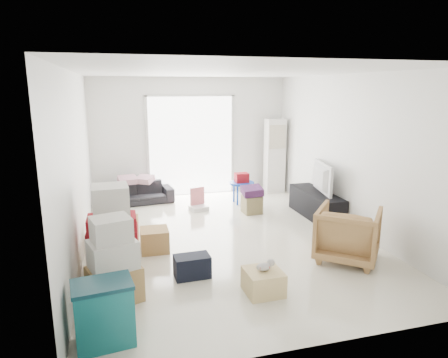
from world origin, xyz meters
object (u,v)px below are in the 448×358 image
ac_tower (275,156)px  kids_table (242,182)px  tv_console (316,204)px  armchair (348,231)px  storage_bins (104,313)px  sofa (137,190)px  television (317,189)px  wood_crate (263,282)px  ottoman (252,204)px

ac_tower → kids_table: (-1.06, -0.73, -0.40)m
tv_console → armchair: 1.99m
armchair → storage_bins: bearing=58.9°
ac_tower → sofa: ac_tower is taller
ac_tower → storage_bins: 6.38m
sofa → kids_table: (2.19, -0.58, 0.18)m
television → armchair: size_ratio=1.14×
ac_tower → armchair: (-0.47, -3.94, -0.44)m
television → sofa: bearing=71.1°
armchair → wood_crate: size_ratio=1.97×
armchair → ac_tower: bearing=-56.2°
wood_crate → television: bearing=50.8°
television → sofa: size_ratio=0.65×
sofa → storage_bins: (-0.60, -4.91, 0.03)m
sofa → ottoman: size_ratio=4.32×
television → wood_crate: 3.26m
ac_tower → ottoman: 1.93m
tv_console → kids_table: bearing=130.4°
sofa → armchair: size_ratio=1.75×
television → tv_console: bearing=0.0°
television → storage_bins: size_ratio=1.52×
tv_console → storage_bins: bearing=-142.2°
ac_tower → sofa: bearing=-177.4°
television → ottoman: bearing=73.5°
ottoman → tv_console: bearing=-27.4°
storage_bins → tv_console: bearing=37.8°
television → kids_table: 1.71m
kids_table → armchair: bearing=-79.6°
television → storage_bins: 4.94m
sofa → kids_table: kids_table is taller
ac_tower → sofa: (-3.25, -0.15, -0.58)m
kids_table → ac_tower: bearing=34.7°
tv_console → ac_tower: bearing=91.4°
tv_console → armchair: (-0.52, -1.91, 0.18)m
storage_bins → ottoman: storage_bins is taller
sofa → ottoman: sofa is taller
ottoman → wood_crate: ottoman is taller
tv_console → television: bearing=0.0°
armchair → television: bearing=-64.6°
storage_bins → wood_crate: size_ratio=1.48×
ac_tower → wood_crate: size_ratio=3.97×
tv_console → kids_table: (-1.11, 1.30, 0.23)m
kids_table → ottoman: bearing=-91.1°
armchair → kids_table: size_ratio=1.30×
tv_console → kids_table: 1.72m
television → storage_bins: bearing=138.6°
tv_console → television: size_ratio=1.52×
sofa → storage_bins: storage_bins is taller
television → kids_table: bearing=51.2°
armchair → sofa: bearing=-13.1°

